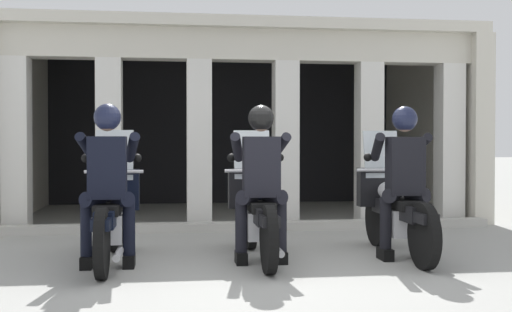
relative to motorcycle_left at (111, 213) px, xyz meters
name	(u,v)px	position (x,y,z in m)	size (l,w,h in m)	color
ground_plane	(234,227)	(1.50, 2.52, -0.50)	(80.00, 80.00, 0.00)	#999993
station_building	(230,107)	(1.63, 4.57, 1.33)	(7.39, 4.24, 2.99)	black
kerb_strip	(247,226)	(1.63, 2.08, -0.44)	(6.89, 0.24, 0.12)	#B7B5AD
motorcycle_left	(111,213)	(0.00, 0.00, 0.00)	(0.62, 2.04, 1.35)	black
police_officer_left	(108,171)	(0.00, -0.28, 0.44)	(0.63, 0.61, 1.58)	black
motorcycle_center	(257,210)	(1.50, 0.03, 0.00)	(0.62, 2.04, 1.35)	black
police_officer_center	(261,170)	(1.50, -0.26, 0.44)	(0.63, 0.61, 1.58)	black
motorcycle_right	(394,208)	(2.99, 0.04, 0.00)	(0.62, 2.04, 1.35)	black
police_officer_right	(404,169)	(2.99, -0.24, 0.44)	(0.63, 0.61, 1.58)	black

